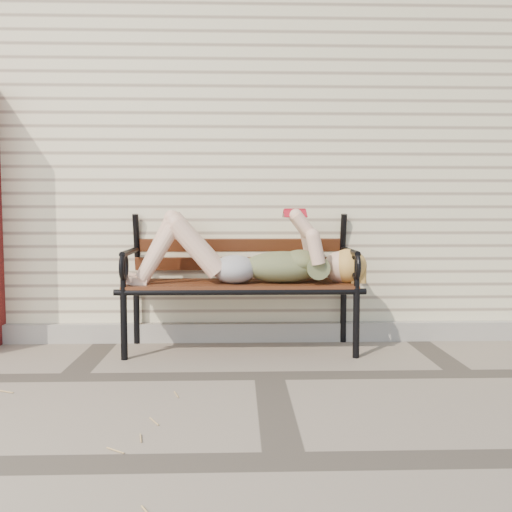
{
  "coord_description": "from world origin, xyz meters",
  "views": [
    {
      "loc": [
        -0.19,
        -3.55,
        1.04
      ],
      "look_at": [
        -0.07,
        0.55,
        0.72
      ],
      "focal_mm": 40.0,
      "sensor_mm": 36.0,
      "label": 1
    }
  ],
  "objects": [
    {
      "name": "ground",
      "position": [
        0.0,
        0.0,
        0.0
      ],
      "size": [
        80.0,
        80.0,
        0.0
      ],
      "primitive_type": "plane",
      "color": "#786C5C",
      "rests_on": "ground"
    },
    {
      "name": "house_wall",
      "position": [
        0.0,
        3.0,
        1.5
      ],
      "size": [
        8.0,
        4.0,
        3.0
      ],
      "primitive_type": "cube",
      "color": "beige",
      "rests_on": "ground"
    },
    {
      "name": "house_roof",
      "position": [
        0.0,
        3.0,
        3.15
      ],
      "size": [
        8.3,
        4.3,
        0.3
      ],
      "primitive_type": "cube",
      "color": "#3F332D",
      "rests_on": "house_wall"
    },
    {
      "name": "foundation_strip",
      "position": [
        0.0,
        0.97,
        0.07
      ],
      "size": [
        8.0,
        0.1,
        0.15
      ],
      "primitive_type": "cube",
      "color": "#A19B91",
      "rests_on": "ground"
    },
    {
      "name": "garden_bench",
      "position": [
        -0.18,
        0.79,
        0.68
      ],
      "size": [
        1.87,
        0.74,
        1.21
      ],
      "color": "black",
      "rests_on": "ground"
    },
    {
      "name": "reading_woman",
      "position": [
        -0.16,
        0.65,
        0.72
      ],
      "size": [
        1.76,
        0.4,
        0.55
      ],
      "color": "#0B364D",
      "rests_on": "ground"
    }
  ]
}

